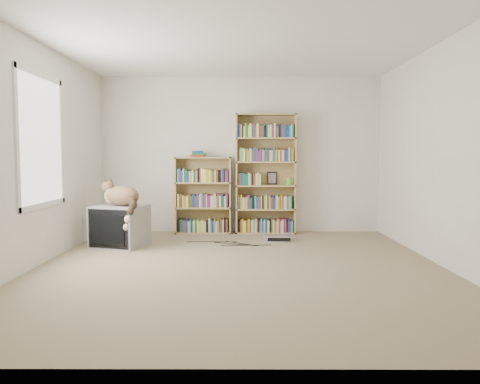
{
  "coord_description": "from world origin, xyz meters",
  "views": [
    {
      "loc": [
        0.02,
        -5.09,
        1.21
      ],
      "look_at": [
        -0.0,
        1.0,
        0.76
      ],
      "focal_mm": 35.0,
      "sensor_mm": 36.0,
      "label": 1
    }
  ],
  "objects_px": {
    "cat": "(123,199)",
    "dvd_player": "(277,238)",
    "bookcase_short": "(203,198)",
    "bookcase_tall": "(265,177)",
    "crt_tv": "(120,226)"
  },
  "relations": [
    {
      "from": "bookcase_tall",
      "to": "bookcase_short",
      "type": "relative_size",
      "value": 1.56
    },
    {
      "from": "bookcase_short",
      "to": "bookcase_tall",
      "type": "bearing_deg",
      "value": -0.04
    },
    {
      "from": "bookcase_short",
      "to": "dvd_player",
      "type": "height_order",
      "value": "bookcase_short"
    },
    {
      "from": "cat",
      "to": "dvd_player",
      "type": "relative_size",
      "value": 2.0
    },
    {
      "from": "bookcase_tall",
      "to": "crt_tv",
      "type": "bearing_deg",
      "value": -150.4
    },
    {
      "from": "bookcase_short",
      "to": "dvd_player",
      "type": "relative_size",
      "value": 3.2
    },
    {
      "from": "dvd_player",
      "to": "bookcase_tall",
      "type": "bearing_deg",
      "value": 105.95
    },
    {
      "from": "crt_tv",
      "to": "bookcase_short",
      "type": "height_order",
      "value": "bookcase_short"
    },
    {
      "from": "cat",
      "to": "dvd_player",
      "type": "height_order",
      "value": "cat"
    },
    {
      "from": "dvd_player",
      "to": "crt_tv",
      "type": "bearing_deg",
      "value": -163.91
    },
    {
      "from": "crt_tv",
      "to": "bookcase_tall",
      "type": "bearing_deg",
      "value": 46.13
    },
    {
      "from": "bookcase_tall",
      "to": "dvd_player",
      "type": "height_order",
      "value": "bookcase_tall"
    },
    {
      "from": "cat",
      "to": "bookcase_tall",
      "type": "relative_size",
      "value": 0.4
    },
    {
      "from": "bookcase_tall",
      "to": "dvd_player",
      "type": "bearing_deg",
      "value": -79.42
    },
    {
      "from": "cat",
      "to": "bookcase_short",
      "type": "distance_m",
      "value": 1.57
    }
  ]
}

